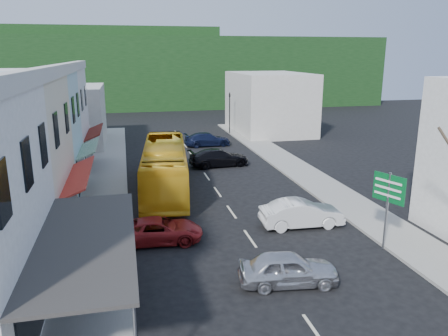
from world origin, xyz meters
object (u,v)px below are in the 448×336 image
pedestrian_left (101,210)px  bus (165,169)px  car_red (158,229)px  traffic_signal (230,113)px  car_white (301,214)px  direction_sign (387,211)px  car_silver (288,268)px

pedestrian_left → bus: bearing=-18.8°
car_red → traffic_signal: size_ratio=0.95×
car_white → car_red: (-7.75, -0.33, 0.00)m
car_white → direction_sign: (2.81, -3.51, 1.20)m
pedestrian_left → car_red: bearing=-116.3°
car_white → traffic_signal: 28.73m
direction_sign → traffic_signal: bearing=68.8°
pedestrian_left → direction_sign: 14.65m
car_red → direction_sign: direction_sign is taller
car_silver → car_white: bearing=-20.1°
car_white → car_red: same height
bus → pedestrian_left: (-4.01, -5.80, -0.55)m
car_white → car_red: bearing=94.8°
pedestrian_left → traffic_signal: size_ratio=0.35×
car_white → traffic_signal: (2.86, 28.53, 1.72)m
car_white → traffic_signal: size_ratio=0.91×
bus → traffic_signal: traffic_signal is taller
car_red → pedestrian_left: (-2.87, 2.60, 0.30)m
car_red → direction_sign: size_ratio=1.21×
car_red → direction_sign: (10.55, -3.18, 1.20)m
bus → direction_sign: bearing=-45.0°
bus → traffic_signal: 22.56m
pedestrian_left → traffic_signal: 29.55m
car_red → pedestrian_left: 3.88m
bus → car_red: 8.52m
car_silver → direction_sign: (5.75, 2.18, 1.20)m
car_silver → car_white: same height
car_silver → car_red: 7.20m
pedestrian_left → direction_sign: direction_sign is taller
car_white → pedestrian_left: pedestrian_left is taller
traffic_signal → car_silver: bearing=57.3°
car_white → direction_sign: size_ratio=1.16×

